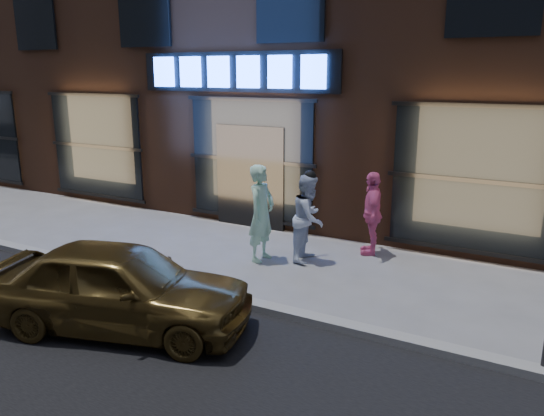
{
  "coord_description": "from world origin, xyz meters",
  "views": [
    {
      "loc": [
        6.34,
        -6.57,
        3.6
      ],
      "look_at": [
        1.85,
        1.6,
        1.2
      ],
      "focal_mm": 35.0,
      "sensor_mm": 36.0,
      "label": 1
    }
  ],
  "objects_px": {
    "man_bowtie": "(261,213)",
    "man_cap": "(309,218)",
    "passerby": "(372,213)",
    "gold_sedan": "(120,287)"
  },
  "relations": [
    {
      "from": "man_bowtie",
      "to": "man_cap",
      "type": "xyz_separation_m",
      "value": [
        0.81,
        0.44,
        -0.09
      ]
    },
    {
      "from": "man_bowtie",
      "to": "passerby",
      "type": "relative_size",
      "value": 1.12
    },
    {
      "from": "passerby",
      "to": "gold_sedan",
      "type": "distance_m",
      "value": 5.31
    },
    {
      "from": "gold_sedan",
      "to": "passerby",
      "type": "bearing_deg",
      "value": -39.51
    },
    {
      "from": "man_bowtie",
      "to": "passerby",
      "type": "xyz_separation_m",
      "value": [
        1.76,
        1.4,
        -0.1
      ]
    },
    {
      "from": "passerby",
      "to": "man_cap",
      "type": "bearing_deg",
      "value": -64.3
    },
    {
      "from": "man_bowtie",
      "to": "passerby",
      "type": "distance_m",
      "value": 2.25
    },
    {
      "from": "man_bowtie",
      "to": "man_cap",
      "type": "bearing_deg",
      "value": -59.84
    },
    {
      "from": "passerby",
      "to": "gold_sedan",
      "type": "height_order",
      "value": "passerby"
    },
    {
      "from": "man_cap",
      "to": "gold_sedan",
      "type": "distance_m",
      "value": 4.08
    }
  ]
}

